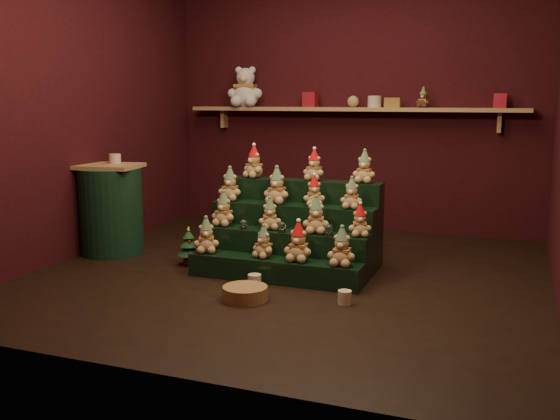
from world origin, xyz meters
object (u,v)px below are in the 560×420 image
at_px(mini_christmas_tree, 189,246).
at_px(brown_bear, 423,98).
at_px(white_bear, 246,82).
at_px(snow_globe_b, 282,227).
at_px(snow_globe_a, 244,224).
at_px(wicker_basket, 245,293).
at_px(snow_globe_c, 329,230).
at_px(riser_tier_front, 274,270).
at_px(side_table, 111,209).
at_px(mug_left, 255,281).
at_px(mug_right, 345,297).

distance_m(mini_christmas_tree, brown_bear, 2.80).
xyz_separation_m(white_bear, brown_bear, (1.95, -0.00, -0.18)).
bearing_deg(snow_globe_b, mini_christmas_tree, 177.73).
xyz_separation_m(snow_globe_a, wicker_basket, (0.31, -0.67, -0.35)).
height_order(snow_globe_b, snow_globe_c, snow_globe_c).
xyz_separation_m(riser_tier_front, mini_christmas_tree, (-0.86, 0.19, 0.07)).
bearing_deg(wicker_basket, riser_tier_front, 87.36).
relative_size(side_table, wicker_basket, 2.57).
bearing_deg(riser_tier_front, side_table, 169.41).
distance_m(mini_christmas_tree, wicker_basket, 1.10).
distance_m(snow_globe_a, white_bear, 2.39).
height_order(mug_left, brown_bear, brown_bear).
distance_m(mug_right, brown_bear, 2.78).
relative_size(snow_globe_b, brown_bear, 0.43).
bearing_deg(snow_globe_c, white_bear, 128.86).
bearing_deg(snow_globe_a, side_table, 173.32).
relative_size(snow_globe_b, snow_globe_c, 0.90).
xyz_separation_m(snow_globe_a, mug_left, (0.25, -0.37, -0.35)).
distance_m(white_bear, brown_bear, 1.96).
bearing_deg(mug_left, wicker_basket, -79.79).
height_order(riser_tier_front, snow_globe_a, snow_globe_a).
bearing_deg(snow_globe_b, brown_bear, 67.23).
bearing_deg(white_bear, brown_bear, -9.16).
bearing_deg(riser_tier_front, mini_christmas_tree, 167.28).
relative_size(mini_christmas_tree, brown_bear, 1.71).
xyz_separation_m(riser_tier_front, white_bear, (-1.14, 2.06, 1.51)).
bearing_deg(wicker_basket, mug_right, 13.44).
relative_size(snow_globe_a, brown_bear, 0.40).
distance_m(snow_globe_c, wicker_basket, 0.87).
relative_size(side_table, brown_bear, 4.18).
height_order(side_table, mug_right, side_table).
height_order(snow_globe_a, wicker_basket, snow_globe_a).
bearing_deg(side_table, snow_globe_c, -12.66).
bearing_deg(side_table, brown_bear, 26.13).
relative_size(snow_globe_c, white_bear, 0.17).
height_order(snow_globe_b, brown_bear, brown_bear).
bearing_deg(mug_right, mug_left, 169.82).
relative_size(snow_globe_a, snow_globe_b, 0.95).
bearing_deg(brown_bear, mug_right, -84.51).
bearing_deg(mini_christmas_tree, snow_globe_b, -2.27).
bearing_deg(snow_globe_a, mug_left, -55.89).
bearing_deg(white_bear, mug_left, -74.13).
height_order(side_table, wicker_basket, side_table).
height_order(mug_right, brown_bear, brown_bear).
distance_m(riser_tier_front, snow_globe_c, 0.53).
height_order(white_bear, brown_bear, white_bear).
relative_size(snow_globe_c, mini_christmas_tree, 0.28).
distance_m(wicker_basket, white_bear, 3.20).
distance_m(snow_globe_a, snow_globe_b, 0.34).
relative_size(snow_globe_c, mug_right, 0.96).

